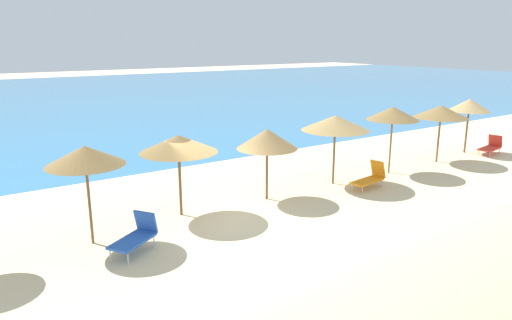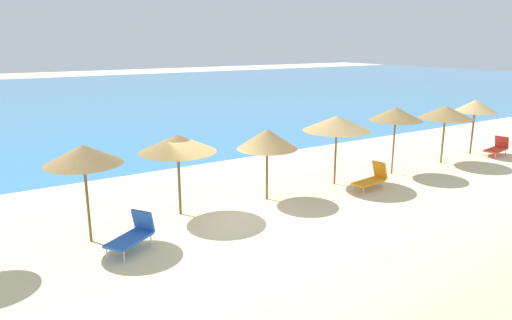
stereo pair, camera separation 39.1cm
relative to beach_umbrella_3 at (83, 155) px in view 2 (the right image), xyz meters
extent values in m
plane|color=beige|center=(3.90, -0.21, -2.55)|extent=(160.00, 160.00, 0.00)
cube|color=teal|center=(3.90, 36.07, -2.55)|extent=(160.00, 59.95, 0.01)
cylinder|color=brown|center=(0.00, 0.00, -1.33)|extent=(0.08, 0.08, 2.44)
cone|color=olive|center=(0.00, 0.00, 0.01)|extent=(2.13, 2.13, 0.54)
cylinder|color=brown|center=(3.04, 0.65, -1.42)|extent=(0.09, 0.09, 2.27)
cone|color=olive|center=(3.04, 0.65, -0.15)|extent=(2.50, 2.50, 0.56)
cylinder|color=brown|center=(6.28, 0.36, -1.54)|extent=(0.09, 0.09, 2.03)
cone|color=olive|center=(6.28, 0.36, -0.32)|extent=(2.16, 2.16, 0.70)
cylinder|color=brown|center=(9.58, 0.43, -1.39)|extent=(0.08, 0.08, 2.32)
cone|color=#9E7F4C|center=(9.58, 0.43, -0.09)|extent=(2.65, 2.65, 0.59)
cylinder|color=brown|center=(12.67, 0.24, -1.32)|extent=(0.08, 0.08, 2.47)
cone|color=olive|center=(12.67, 0.24, 0.05)|extent=(2.20, 2.20, 0.56)
cylinder|color=brown|center=(16.05, 0.28, -1.42)|extent=(0.09, 0.09, 2.26)
cone|color=olive|center=(16.05, 0.28, -0.16)|extent=(2.46, 2.46, 0.57)
cylinder|color=brown|center=(18.90, 0.65, -1.41)|extent=(0.09, 0.09, 2.28)
cone|color=tan|center=(18.90, 0.65, -0.11)|extent=(2.03, 2.03, 0.62)
cube|color=red|center=(19.48, -0.31, -2.24)|extent=(1.51, 0.87, 0.07)
cube|color=red|center=(20.15, -0.20, -1.94)|extent=(0.31, 0.68, 0.60)
cylinder|color=silver|center=(18.84, -0.13, -2.41)|extent=(0.04, 0.04, 0.27)
cylinder|color=silver|center=(18.93, -0.68, -2.41)|extent=(0.04, 0.04, 0.27)
cylinder|color=silver|center=(20.04, 0.06, -2.41)|extent=(0.04, 0.04, 0.27)
cylinder|color=silver|center=(20.12, -0.49, -2.41)|extent=(0.04, 0.04, 0.27)
cube|color=blue|center=(0.71, -1.29, -2.18)|extent=(1.49, 1.29, 0.07)
cube|color=blue|center=(1.24, -0.95, -1.86)|extent=(0.53, 0.66, 0.63)
cylinder|color=silver|center=(0.08, -1.37, -2.38)|extent=(0.04, 0.04, 0.34)
cylinder|color=silver|center=(0.39, -1.84, -2.38)|extent=(0.04, 0.04, 0.34)
cylinder|color=silver|center=(1.03, -0.74, -2.38)|extent=(0.04, 0.04, 0.34)
cylinder|color=silver|center=(1.34, -1.22, -2.38)|extent=(0.04, 0.04, 0.34)
cube|color=orange|center=(10.20, -0.81, -2.25)|extent=(1.54, 0.78, 0.07)
cube|color=orange|center=(10.88, -0.71, -1.89)|extent=(0.37, 0.62, 0.70)
cylinder|color=silver|center=(9.54, -0.65, -2.42)|extent=(0.04, 0.04, 0.27)
cylinder|color=silver|center=(9.61, -1.14, -2.42)|extent=(0.04, 0.04, 0.27)
cylinder|color=silver|center=(10.78, -0.47, -2.42)|extent=(0.04, 0.04, 0.27)
cylinder|color=silver|center=(10.85, -0.96, -2.42)|extent=(0.04, 0.04, 0.27)
camera|label=1|loc=(-2.99, -12.73, 3.02)|focal=32.79mm
camera|label=2|loc=(-2.66, -12.95, 3.02)|focal=32.79mm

